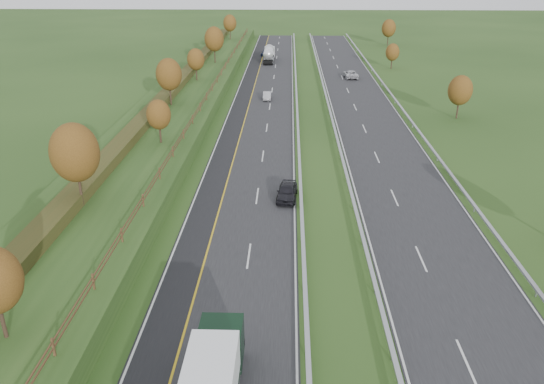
{
  "coord_description": "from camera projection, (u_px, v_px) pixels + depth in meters",
  "views": [
    {
      "loc": [
        4.35,
        -14.46,
        22.26
      ],
      "look_at": [
        2.89,
        31.11,
        2.2
      ],
      "focal_mm": 35.0,
      "sensor_mm": 36.0,
      "label": 1
    }
  ],
  "objects": [
    {
      "name": "trees_left",
      "position": [
        164.0,
        87.0,
        71.93
      ],
      "size": [
        6.64,
        164.3,
        7.66
      ],
      "color": "#2D2116",
      "rests_on": "embankment_left"
    },
    {
      "name": "fence_left",
      "position": [
        199.0,
        108.0,
        75.98
      ],
      "size": [
        0.12,
        189.06,
        1.2
      ],
      "color": "#422B19",
      "rests_on": "embankment_left"
    },
    {
      "name": "far_carriageway",
      "position": [
        372.0,
        127.0,
        76.72
      ],
      "size": [
        10.5,
        200.0,
        0.04
      ],
      "primitive_type": "cube",
      "color": "black",
      "rests_on": "ground"
    },
    {
      "name": "median_barrier_far",
      "position": [
        333.0,
        122.0,
        76.65
      ],
      "size": [
        0.32,
        200.0,
        0.71
      ],
      "color": "#999CA2",
      "rests_on": "ground"
    },
    {
      "name": "car_silver_mid",
      "position": [
        267.0,
        96.0,
        91.51
      ],
      "size": [
        1.38,
        3.86,
        1.27
      ],
      "primitive_type": "imported",
      "rotation": [
        0.0,
        0.0,
        0.01
      ],
      "color": "#9C9CA1",
      "rests_on": "near_carriageway"
    },
    {
      "name": "car_oncoming",
      "position": [
        351.0,
        74.0,
        107.97
      ],
      "size": [
        2.76,
        5.59,
        1.53
      ],
      "primitive_type": "imported",
      "rotation": [
        0.0,
        0.0,
        3.18
      ],
      "color": "silver",
      "rests_on": "far_carriageway"
    },
    {
      "name": "lane_markings",
      "position": [
        302.0,
        126.0,
        76.89
      ],
      "size": [
        26.75,
        200.0,
        0.01
      ],
      "color": "silver",
      "rests_on": "near_carriageway"
    },
    {
      "name": "median_barrier_near",
      "position": [
        298.0,
        122.0,
        76.79
      ],
      "size": [
        0.32,
        200.0,
        0.71
      ],
      "color": "#999CA2",
      "rests_on": "ground"
    },
    {
      "name": "embankment_left",
      "position": [
        170.0,
        118.0,
        77.19
      ],
      "size": [
        12.0,
        200.0,
        2.0
      ],
      "primitive_type": "cube",
      "color": "#254217",
      "rests_on": "ground"
    },
    {
      "name": "road_tanker",
      "position": [
        269.0,
        53.0,
        125.28
      ],
      "size": [
        2.4,
        11.22,
        3.46
      ],
      "color": "silver",
      "rests_on": "near_carriageway"
    },
    {
      "name": "ground",
      "position": [
        315.0,
        137.0,
        72.4
      ],
      "size": [
        400.0,
        400.0,
        0.0
      ],
      "primitive_type": "plane",
      "color": "#254217",
      "rests_on": "ground"
    },
    {
      "name": "car_small_far",
      "position": [
        266.0,
        53.0,
        133.29
      ],
      "size": [
        2.49,
        4.91,
        1.37
      ],
      "primitive_type": "imported",
      "rotation": [
        0.0,
        0.0,
        -0.13
      ],
      "color": "#121B39",
      "rests_on": "near_carriageway"
    },
    {
      "name": "trees_far",
      "position": [
        422.0,
        62.0,
        101.35
      ],
      "size": [
        8.45,
        118.6,
        7.12
      ],
      "color": "#2D2116",
      "rests_on": "ground"
    },
    {
      "name": "near_carriageway",
      "position": [
        259.0,
        126.0,
        77.2
      ],
      "size": [
        10.5,
        200.0,
        0.04
      ],
      "primitive_type": "cube",
      "color": "black",
      "rests_on": "ground"
    },
    {
      "name": "hedge_left",
      "position": [
        155.0,
        108.0,
        76.62
      ],
      "size": [
        2.2,
        180.0,
        1.1
      ],
      "primitive_type": "cube",
      "color": "#353B18",
      "rests_on": "embankment_left"
    },
    {
      "name": "car_dark_near",
      "position": [
        287.0,
        191.0,
        53.32
      ],
      "size": [
        2.35,
        4.89,
        1.61
      ],
      "primitive_type": "imported",
      "rotation": [
        0.0,
        0.0,
        -0.1
      ],
      "color": "black",
      "rests_on": "near_carriageway"
    },
    {
      "name": "outer_barrier_far",
      "position": [
        413.0,
        123.0,
        76.31
      ],
      "size": [
        0.32,
        200.0,
        0.71
      ],
      "color": "#999CA2",
      "rests_on": "ground"
    },
    {
      "name": "hard_shoulder",
      "position": [
        233.0,
        126.0,
        77.31
      ],
      "size": [
        3.0,
        200.0,
        0.04
      ],
      "primitive_type": "cube",
      "color": "black",
      "rests_on": "ground"
    }
  ]
}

